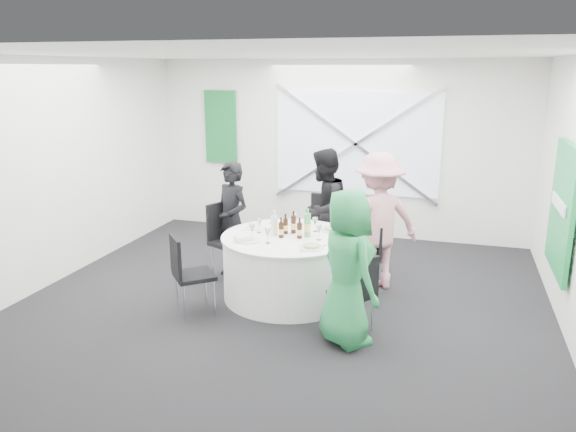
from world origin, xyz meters
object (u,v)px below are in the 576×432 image
(person_man_back_left, at_px, (232,220))
(person_woman_pink, at_px, (378,221))
(chair_back_right, at_px, (367,252))
(chair_front_right, at_px, (357,289))
(banquet_table, at_px, (288,267))
(person_woman_green, at_px, (347,268))
(person_man_back, at_px, (323,210))
(clear_water_bottle, at_px, (274,226))
(chair_back, at_px, (323,227))
(green_water_bottle, at_px, (307,225))
(chair_back_left, at_px, (226,234))
(chair_front_left, at_px, (187,269))

(person_man_back_left, bearing_deg, person_woman_pink, 32.50)
(chair_back_right, bearing_deg, chair_front_right, -28.05)
(banquet_table, relative_size, person_man_back_left, 1.03)
(chair_back_right, xyz_separation_m, person_woman_green, (0.03, -1.47, 0.31))
(chair_back_right, bearing_deg, person_woman_pink, 95.38)
(person_man_back, height_order, clear_water_bottle, person_man_back)
(banquet_table, relative_size, chair_back, 1.53)
(chair_back, xyz_separation_m, clear_water_bottle, (-0.34, -1.05, 0.27))
(chair_back, relative_size, green_water_bottle, 3.08)
(chair_back_right, height_order, person_man_back_left, person_man_back_left)
(chair_back, distance_m, person_man_back, 0.23)
(chair_back, relative_size, chair_back_left, 1.04)
(chair_back_right, bearing_deg, chair_back_left, -118.89)
(chair_front_right, bearing_deg, chair_back_right, -138.42)
(chair_front_left, relative_size, person_woman_pink, 0.54)
(person_man_back_left, relative_size, person_woman_green, 0.97)
(person_woman_pink, distance_m, person_woman_green, 1.56)
(person_man_back_left, distance_m, person_woman_green, 2.26)
(banquet_table, height_order, person_woman_green, person_woman_green)
(green_water_bottle, bearing_deg, person_woman_green, -56.06)
(banquet_table, xyz_separation_m, chair_back, (0.17, 1.03, 0.22))
(person_man_back_left, bearing_deg, clear_water_bottle, -6.09)
(chair_front_right, height_order, person_woman_green, person_woman_green)
(banquet_table, bearing_deg, chair_back_right, 32.60)
(chair_back_right, bearing_deg, clear_water_bottle, -93.47)
(person_woman_green, xyz_separation_m, green_water_bottle, (-0.66, 0.97, 0.11))
(chair_back_left, xyz_separation_m, person_woman_green, (1.84, -1.35, 0.20))
(person_man_back_left, height_order, person_man_back, person_man_back)
(chair_back_left, xyz_separation_m, green_water_bottle, (1.18, -0.38, 0.32))
(chair_back, xyz_separation_m, chair_front_right, (0.77, -1.75, -0.12))
(chair_front_right, xyz_separation_m, green_water_bottle, (-0.73, 0.76, 0.41))
(clear_water_bottle, bearing_deg, person_man_back, 74.04)
(green_water_bottle, xyz_separation_m, clear_water_bottle, (-0.38, -0.07, -0.02))
(chair_back_left, bearing_deg, chair_back_right, -62.38)
(person_man_back_left, height_order, clear_water_bottle, person_man_back_left)
(chair_back_left, relative_size, person_man_back_left, 0.65)
(chair_back, distance_m, chair_back_right, 0.84)
(person_woman_green, bearing_deg, person_man_back, -24.11)
(chair_front_left, distance_m, green_water_bottle, 1.46)
(chair_front_right, bearing_deg, chair_back_left, -83.84)
(chair_front_right, height_order, person_man_back_left, person_man_back_left)
(chair_front_right, distance_m, person_man_back, 2.02)
(chair_back_right, distance_m, person_man_back, 0.96)
(chair_back, relative_size, person_man_back, 0.62)
(green_water_bottle, bearing_deg, person_man_back, 93.15)
(person_woman_green, distance_m, clear_water_bottle, 1.38)
(chair_front_right, xyz_separation_m, person_man_back, (-0.78, 1.83, 0.33))
(chair_front_left, bearing_deg, chair_back_right, -93.53)
(chair_back, xyz_separation_m, chair_back_left, (-1.13, -0.61, -0.02))
(banquet_table, bearing_deg, person_man_back, 81.70)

